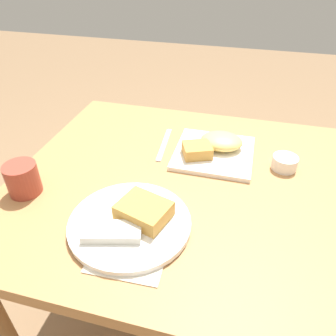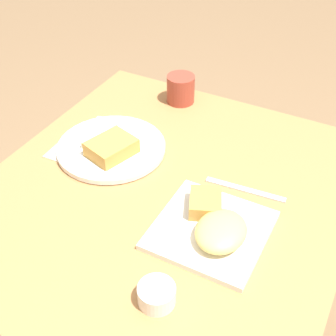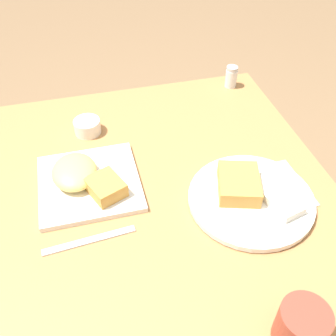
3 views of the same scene
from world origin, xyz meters
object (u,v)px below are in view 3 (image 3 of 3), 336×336
plate_oval_far (250,195)px  coffee_mug (301,326)px  plate_square_near (86,179)px  butter_knife (90,240)px  salt_shaker (231,78)px  sauce_ramekin (87,126)px

plate_oval_far → coffee_mug: size_ratio=3.38×
plate_square_near → butter_knife: plate_square_near is taller
coffee_mug → salt_shaker: bearing=166.9°
plate_oval_far → coffee_mug: 0.33m
sauce_ramekin → coffee_mug: size_ratio=0.85×
butter_knife → coffee_mug: 0.44m
sauce_ramekin → butter_knife: sauce_ramekin is taller
sauce_ramekin → salt_shaker: (-0.13, 0.48, 0.01)m
plate_square_near → plate_oval_far: (0.14, 0.36, -0.00)m
butter_knife → sauce_ramekin: bearing=79.7°
plate_oval_far → butter_knife: (0.02, -0.38, -0.02)m
plate_square_near → plate_oval_far: bearing=68.4°
plate_oval_far → coffee_mug: coffee_mug is taller
sauce_ramekin → coffee_mug: bearing=23.2°
plate_oval_far → sauce_ramekin: (-0.35, -0.34, 0.00)m
sauce_ramekin → coffee_mug: coffee_mug is taller
plate_square_near → coffee_mug: (0.46, 0.31, 0.02)m
coffee_mug → plate_square_near: bearing=-145.9°
plate_square_near → plate_oval_far: plate_square_near is taller
plate_square_near → coffee_mug: bearing=34.1°
plate_square_near → sauce_ramekin: 0.21m
sauce_ramekin → butter_knife: (0.38, -0.04, -0.02)m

